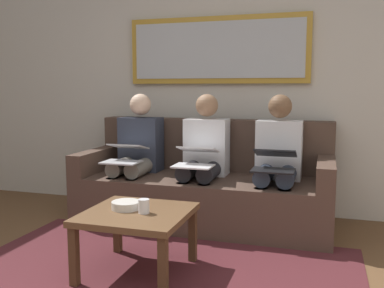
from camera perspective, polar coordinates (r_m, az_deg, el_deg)
The scene contains 13 objects.
wall_rear at distance 4.29m, azimuth 3.57°, elevation 8.79°, with size 6.00×0.12×2.60m, color beige.
area_rug at distance 2.88m, azimuth -5.20°, elevation -17.05°, with size 2.60×1.80×0.01m, color #4C1E23.
couch at distance 3.92m, azimuth 1.80°, elevation -5.61°, with size 2.20×0.90×0.90m.
framed_mirror at distance 4.21m, azimuth 3.29°, elevation 12.22°, with size 1.74×0.05×0.63m.
coffee_table at distance 2.84m, azimuth -7.25°, elevation -9.86°, with size 0.65×0.65×0.41m.
cup at distance 2.77m, azimuth -6.34°, elevation -8.12°, with size 0.07×0.07×0.09m, color silver.
bowl at distance 2.89m, azimuth -8.67°, elevation -7.95°, with size 0.19×0.19×0.05m, color beige.
person_left at distance 3.69m, azimuth 11.18°, elevation -1.89°, with size 0.38×0.58×1.14m.
laptop_black at distance 3.45m, azimuth 10.78°, elevation -2.16°, with size 0.33×0.37×0.16m.
person_middle at distance 3.80m, azimuth 1.55°, elevation -1.47°, with size 0.38×0.58×1.14m.
laptop_white at distance 3.57m, azimuth 0.52°, elevation -1.67°, with size 0.32×0.37×0.16m.
person_right at distance 4.02m, azimuth -7.28°, elevation -1.04°, with size 0.38×0.58×1.14m.
laptop_silver at distance 3.80m, azimuth -8.78°, elevation -1.20°, with size 0.31×0.37×0.16m.
Camera 1 is at (-1.01, 1.57, 1.19)m, focal length 40.58 mm.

